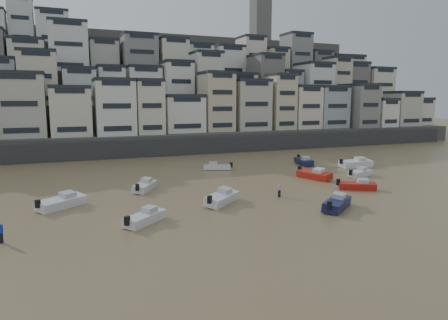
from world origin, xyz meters
name	(u,v)px	position (x,y,z in m)	size (l,w,h in m)	color
harbor_wall	(187,146)	(10.00, 65.00, 1.75)	(140.00, 3.00, 3.50)	#38383A
hillside	(163,94)	(14.73, 104.84, 13.01)	(141.04, 66.00, 50.00)	#4C4C47
boat_a	(337,202)	(11.97, 18.51, 0.78)	(5.73, 1.88, 1.56)	#151A41
boat_b	(357,184)	(20.14, 24.99, 0.68)	(4.95, 1.62, 1.35)	#AE1C15
boat_c	(222,197)	(1.70, 25.01, 0.80)	(5.85, 1.91, 1.59)	silver
boat_d	(360,172)	(26.46, 31.86, 0.67)	(4.90, 1.60, 1.34)	silver
boat_e	(314,174)	(19.08, 32.79, 0.79)	(5.82, 1.90, 1.59)	#A41F14
boat_f	(145,185)	(-4.80, 34.67, 0.73)	(5.34, 1.75, 1.46)	silver
boat_g	(356,162)	(31.53, 38.65, 0.87)	(6.39, 2.09, 1.74)	silver
boat_h	(217,166)	(8.96, 45.06, 0.66)	(4.81, 1.57, 1.31)	silver
boat_i	(304,160)	(24.87, 44.21, 0.80)	(5.84, 1.91, 1.59)	#131B3C
boat_j	(145,216)	(-7.41, 21.25, 0.70)	(5.10, 1.67, 1.39)	silver
boat_k	(61,201)	(-14.47, 29.75, 0.78)	(5.71, 1.87, 1.56)	silver
person_blue	(0,232)	(-18.97, 20.43, 0.87)	(0.44, 0.44, 1.74)	#172CAD
person_pink	(279,190)	(9.06, 25.33, 0.87)	(0.44, 0.44, 1.74)	#BC8596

